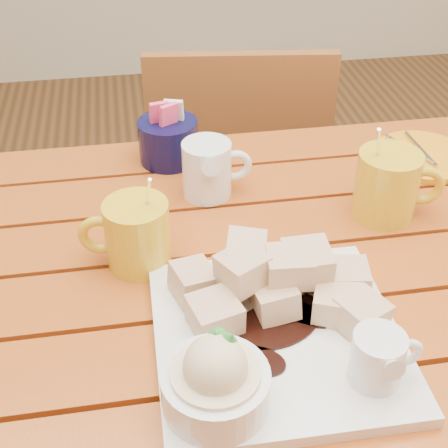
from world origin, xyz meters
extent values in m
cube|color=#8D3E12|center=(0.00, -0.23, 0.73)|extent=(1.20, 0.11, 0.03)
cube|color=#8D3E12|center=(0.00, -0.11, 0.73)|extent=(1.20, 0.11, 0.03)
cube|color=#8D3E12|center=(0.00, 0.00, 0.73)|extent=(1.20, 0.11, 0.03)
cube|color=#8D3E12|center=(0.00, 0.11, 0.73)|extent=(1.20, 0.11, 0.03)
cube|color=#8D3E12|center=(0.00, 0.23, 0.73)|extent=(1.20, 0.11, 0.03)
cube|color=#8D3E12|center=(0.00, 0.34, 0.73)|extent=(1.20, 0.11, 0.03)
cube|color=#8D3E12|center=(0.00, 0.36, 0.68)|extent=(1.12, 0.04, 0.08)
cylinder|color=#8D3E12|center=(0.55, 0.35, 0.36)|extent=(0.06, 0.06, 0.72)
cube|color=white|center=(0.03, -0.11, 0.76)|extent=(0.28, 0.28, 0.02)
cube|color=#C3743B|center=(0.03, -0.08, 0.79)|extent=(0.06, 0.06, 0.04)
cube|color=#C3743B|center=(0.13, -0.06, 0.79)|extent=(0.06, 0.06, 0.04)
cube|color=#C3743B|center=(0.06, -0.04, 0.79)|extent=(0.06, 0.06, 0.04)
cube|color=#C3743B|center=(-0.04, -0.09, 0.79)|extent=(0.06, 0.06, 0.04)
cube|color=#C3743B|center=(0.00, -0.06, 0.82)|extent=(0.07, 0.07, 0.04)
cube|color=#C3743B|center=(0.00, -0.02, 0.79)|extent=(0.07, 0.07, 0.04)
cube|color=#C3743B|center=(0.10, -0.10, 0.79)|extent=(0.07, 0.07, 0.04)
cube|color=#C3743B|center=(0.05, -0.06, 0.82)|extent=(0.05, 0.05, 0.04)
cube|color=#C3743B|center=(0.12, -0.12, 0.79)|extent=(0.07, 0.07, 0.04)
cube|color=#C3743B|center=(-0.06, -0.03, 0.79)|extent=(0.06, 0.06, 0.04)
cube|color=#C3743B|center=(0.07, -0.06, 0.82)|extent=(0.05, 0.05, 0.04)
cube|color=#C3743B|center=(0.01, -0.03, 0.82)|extent=(0.06, 0.06, 0.04)
cylinder|color=white|center=(-0.06, -0.20, 0.79)|extent=(0.11, 0.11, 0.04)
cylinder|color=beige|center=(-0.06, -0.20, 0.80)|extent=(0.09, 0.09, 0.03)
sphere|color=beige|center=(-0.06, -0.20, 0.82)|extent=(0.06, 0.06, 0.06)
cone|color=green|center=(-0.04, -0.19, 0.85)|extent=(0.04, 0.04, 0.03)
cone|color=green|center=(-0.05, -0.18, 0.85)|extent=(0.03, 0.03, 0.03)
cylinder|color=white|center=(0.11, -0.19, 0.80)|extent=(0.06, 0.06, 0.06)
cylinder|color=black|center=(0.11, -0.19, 0.82)|extent=(0.04, 0.04, 0.01)
cone|color=white|center=(0.11, -0.22, 0.82)|extent=(0.02, 0.02, 0.03)
torus|color=white|center=(0.14, -0.19, 0.80)|extent=(0.04, 0.01, 0.04)
cylinder|color=gold|center=(-0.12, 0.06, 0.80)|extent=(0.09, 0.09, 0.09)
cylinder|color=black|center=(-0.12, 0.06, 0.84)|extent=(0.07, 0.07, 0.01)
torus|color=gold|center=(-0.17, 0.06, 0.80)|extent=(0.06, 0.02, 0.06)
cylinder|color=silver|center=(-0.11, 0.07, 0.83)|extent=(0.02, 0.06, 0.12)
cylinder|color=gold|center=(0.24, 0.11, 0.80)|extent=(0.09, 0.09, 0.10)
cylinder|color=black|center=(0.24, 0.11, 0.84)|extent=(0.08, 0.08, 0.01)
torus|color=gold|center=(0.29, 0.10, 0.80)|extent=(0.06, 0.03, 0.06)
cylinder|color=silver|center=(0.23, 0.12, 0.84)|extent=(0.04, 0.05, 0.13)
cylinder|color=white|center=(-0.01, 0.21, 0.79)|extent=(0.08, 0.08, 0.09)
cylinder|color=white|center=(-0.01, 0.21, 0.83)|extent=(0.06, 0.06, 0.01)
cone|color=white|center=(-0.01, 0.17, 0.83)|extent=(0.03, 0.03, 0.03)
torus|color=white|center=(0.04, 0.21, 0.80)|extent=(0.05, 0.01, 0.05)
cylinder|color=black|center=(-0.06, 0.32, 0.79)|extent=(0.10, 0.10, 0.07)
cube|color=#FF4577|center=(-0.07, 0.32, 0.83)|extent=(0.03, 0.02, 0.05)
cube|color=white|center=(-0.04, 0.33, 0.83)|extent=(0.03, 0.02, 0.05)
cube|color=#FF4577|center=(-0.05, 0.31, 0.83)|extent=(0.03, 0.03, 0.05)
cylinder|color=orange|center=(0.37, 0.25, 0.76)|extent=(0.17, 0.17, 0.01)
cylinder|color=silver|center=(0.35, 0.26, 0.76)|extent=(0.05, 0.11, 0.01)
cylinder|color=silver|center=(0.37, 0.26, 0.76)|extent=(0.01, 0.12, 0.01)
cube|color=brown|center=(0.14, 0.74, 0.41)|extent=(0.44, 0.44, 0.03)
cylinder|color=brown|center=(0.32, 0.89, 0.20)|extent=(0.03, 0.03, 0.39)
cylinder|color=brown|center=(-0.01, 0.93, 0.20)|extent=(0.03, 0.03, 0.39)
cylinder|color=brown|center=(0.28, 0.55, 0.20)|extent=(0.03, 0.03, 0.39)
cylinder|color=brown|center=(-0.05, 0.60, 0.20)|extent=(0.03, 0.03, 0.39)
cube|color=brown|center=(0.11, 0.57, 0.63)|extent=(0.39, 0.08, 0.41)
camera|label=1|loc=(-0.12, -0.60, 1.29)|focal=50.00mm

